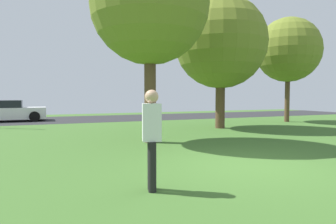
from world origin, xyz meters
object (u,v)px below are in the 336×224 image
maple_tree_near (288,50)px  parked_car_white (7,112)px  person_thrower (152,135)px  oak_tree_center (221,43)px  oak_tree_right (150,5)px

maple_tree_near → parked_car_white: 18.07m
parked_car_white → person_thrower: bearing=-77.6°
maple_tree_near → oak_tree_center: oak_tree_center is taller
person_thrower → maple_tree_near: bearing=52.5°
oak_tree_center → parked_car_white: oak_tree_center is taller
oak_tree_right → person_thrower: (-1.82, -5.18, -3.78)m
maple_tree_near → person_thrower: maple_tree_near is taller
parked_car_white → maple_tree_near: bearing=-23.9°
oak_tree_center → person_thrower: size_ratio=3.75×
oak_tree_right → oak_tree_center: bearing=32.0°
oak_tree_right → oak_tree_center: size_ratio=1.04×
oak_tree_center → person_thrower: bearing=-129.0°
parked_car_white → oak_tree_center: bearing=-39.9°
maple_tree_near → person_thrower: size_ratio=3.66×
maple_tree_near → oak_tree_center: 6.01m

